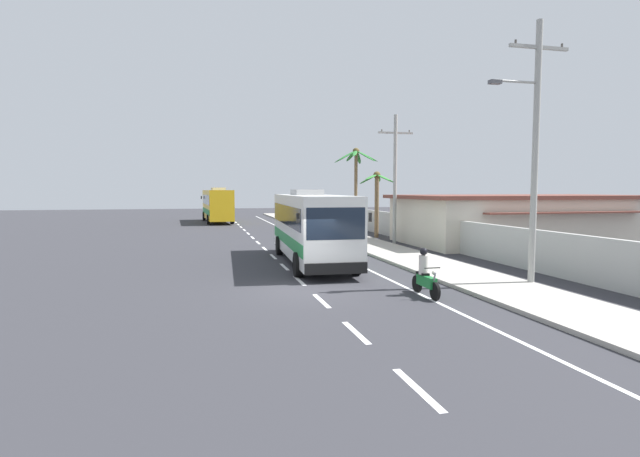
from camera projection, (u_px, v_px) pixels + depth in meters
ground_plane at (309, 289)px, 17.69m from camera, size 160.00×160.00×0.00m
sidewalk_kerb at (384, 249)px, 28.98m from camera, size 3.20×90.00×0.14m
lane_markings at (293, 244)px, 32.49m from camera, size 3.72×71.00×0.01m
boundary_wall at (414, 229)px, 33.68m from camera, size 0.24×60.00×1.87m
coach_bus_foreground at (311, 225)px, 24.05m from camera, size 3.32×11.15×3.64m
coach_bus_far_lane at (217, 204)px, 54.21m from camera, size 3.38×11.12×3.87m
motorcycle_beside_bus at (425, 277)px, 16.59m from camera, size 0.56×1.96×1.63m
pedestrian_near_kerb at (351, 224)px, 36.25m from camera, size 0.36×0.36×1.76m
utility_pole_nearest at (534, 146)px, 17.99m from camera, size 3.21×0.24×9.78m
utility_pole_mid at (395, 176)px, 32.48m from camera, size 2.44×0.24×8.59m
palm_nearest at (356, 169)px, 41.01m from camera, size 3.76×3.90×7.15m
palm_second at (377, 191)px, 36.78m from camera, size 2.85×2.97×5.01m
roadside_building at (518, 219)px, 33.13m from camera, size 16.22×9.36×3.27m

